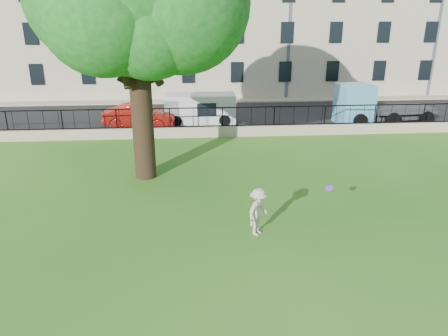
{
  "coord_description": "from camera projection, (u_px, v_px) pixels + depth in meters",
  "views": [
    {
      "loc": [
        -1.78,
        -12.4,
        7.09
      ],
      "look_at": [
        -0.56,
        3.5,
        1.18
      ],
      "focal_mm": 35.0,
      "sensor_mm": 36.0,
      "label": 1
    }
  ],
  "objects": [
    {
      "name": "retaining_wall",
      "position": [
        222.0,
        131.0,
        25.3
      ],
      "size": [
        50.0,
        0.4,
        0.6
      ],
      "primitive_type": "cube",
      "color": "gray",
      "rests_on": "ground"
    },
    {
      "name": "street",
      "position": [
        217.0,
        117.0,
        29.8
      ],
      "size": [
        60.0,
        9.0,
        0.01
      ],
      "primitive_type": "cube",
      "color": "black",
      "rests_on": "ground"
    },
    {
      "name": "iron_railing",
      "position": [
        222.0,
        117.0,
        25.0
      ],
      "size": [
        50.0,
        0.05,
        1.13
      ],
      "color": "black",
      "rests_on": "retaining_wall"
    },
    {
      "name": "blue_truck",
      "position": [
        383.0,
        103.0,
        27.97
      ],
      "size": [
        6.15,
        2.61,
        2.51
      ],
      "primitive_type": "cube",
      "rotation": [
        0.0,
        0.0,
        0.08
      ],
      "color": "#5EB0DD",
      "rests_on": "street"
    },
    {
      "name": "white_van",
      "position": [
        200.0,
        109.0,
        28.01
      ],
      "size": [
        4.48,
        1.79,
        1.87
      ],
      "primitive_type": "cube",
      "rotation": [
        0.0,
        0.0,
        -0.01
      ],
      "color": "silver",
      "rests_on": "street"
    },
    {
      "name": "man",
      "position": [
        258.0,
        212.0,
        14.2
      ],
      "size": [
        1.12,
        1.21,
        1.63
      ],
      "primitive_type": "imported",
      "rotation": [
        0.0,
        0.0,
        0.91
      ],
      "color": "#B5AD93",
      "rests_on": "ground"
    },
    {
      "name": "sidewalk",
      "position": [
        213.0,
        101.0,
        34.64
      ],
      "size": [
        60.0,
        1.4,
        0.12
      ],
      "primitive_type": "cube",
      "color": "gray",
      "rests_on": "ground"
    },
    {
      "name": "frisbee",
      "position": [
        329.0,
        188.0,
        14.88
      ],
      "size": [
        0.32,
        0.33,
        0.12
      ],
      "primitive_type": "cylinder",
      "rotation": [
        0.21,
        -0.14,
        -0.25
      ],
      "color": "#9F28E7"
    },
    {
      "name": "building_row",
      "position": [
        209.0,
        9.0,
        37.55
      ],
      "size": [
        56.4,
        10.4,
        13.8
      ],
      "color": "#B1A58D",
      "rests_on": "ground"
    },
    {
      "name": "red_sedan",
      "position": [
        140.0,
        116.0,
        27.04
      ],
      "size": [
        4.56,
        2.07,
        1.45
      ],
      "primitive_type": "imported",
      "rotation": [
        0.0,
        0.0,
        1.45
      ],
      "color": "#AB1B15",
      "rests_on": "street"
    },
    {
      "name": "ground",
      "position": [
        249.0,
        239.0,
        14.19
      ],
      "size": [
        120.0,
        120.0,
        0.0
      ],
      "primitive_type": "plane",
      "color": "#236718",
      "rests_on": "ground"
    }
  ]
}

